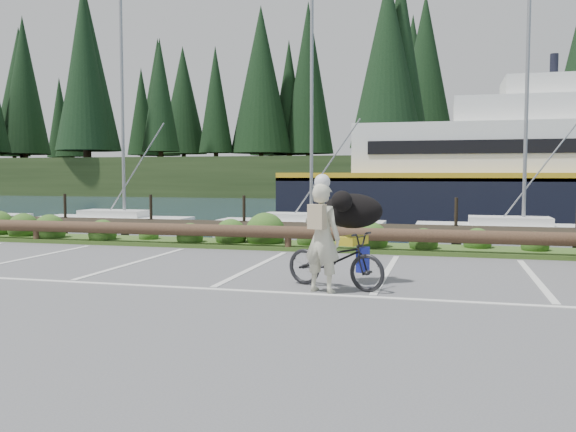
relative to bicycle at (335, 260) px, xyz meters
name	(u,v)px	position (x,y,z in m)	size (l,w,h in m)	color
ground	(219,285)	(-1.93, -0.21, -0.47)	(72.00, 72.00, 0.00)	#545456
harbor_backdrop	(423,187)	(-1.54, 78.25, -0.47)	(170.00, 160.00, 30.00)	#192B3D
vegetation_strip	(295,246)	(-1.93, 5.09, -0.42)	(34.00, 1.60, 0.10)	#3D5B21
log_rail	(288,251)	(-1.93, 4.39, -0.47)	(32.00, 0.30, 0.60)	#443021
bicycle	(335,260)	(0.00, 0.00, 0.00)	(0.62, 1.77, 0.93)	black
cyclist	(322,238)	(-0.14, -0.39, 0.39)	(0.62, 0.41, 1.71)	beige
dog	(352,211)	(0.19, 0.53, 0.76)	(1.02, 0.50, 0.59)	black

